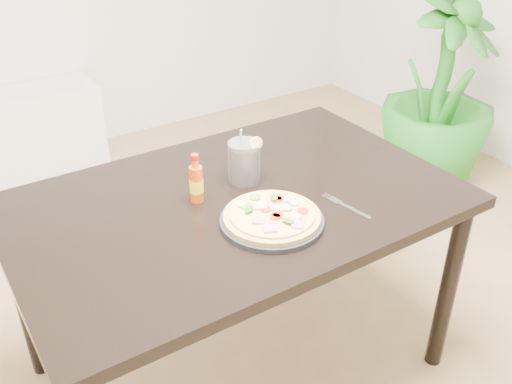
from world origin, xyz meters
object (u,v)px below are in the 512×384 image
pizza (272,215)px  fork (344,205)px  dining_table (236,219)px  hot_sauce_bottle (196,183)px  houseplant (441,89)px  plate (272,221)px  cola_cup (244,163)px

pizza → fork: 0.25m
dining_table → fork: size_ratio=7.43×
dining_table → hot_sauce_bottle: size_ratio=8.64×
pizza → hot_sauce_bottle: (-0.13, 0.23, 0.04)m
fork → houseplant: (1.45, 0.85, -0.18)m
pizza → fork: pizza is taller
hot_sauce_bottle → houseplant: 1.92m
plate → pizza: (0.00, 0.00, 0.02)m
cola_cup → houseplant: size_ratio=0.17×
dining_table → pizza: (0.02, -0.18, 0.11)m
pizza → hot_sauce_bottle: size_ratio=1.77×
pizza → cola_cup: cola_cup is taller
dining_table → fork: bearing=-41.8°
pizza → hot_sauce_bottle: hot_sauce_bottle is taller
plate → hot_sauce_bottle: 0.27m
cola_cup → fork: (0.17, -0.31, -0.06)m
houseplant → hot_sauce_bottle: bearing=-162.4°
hot_sauce_bottle → houseplant: (1.81, 0.58, -0.24)m
cola_cup → fork: cola_cup is taller
plate → houseplant: 1.88m
plate → pizza: bearing=30.6°
plate → pizza: pizza is taller
pizza → plate: bearing=-149.4°
dining_table → hot_sauce_bottle: hot_sauce_bottle is taller
plate → houseplant: size_ratio=0.27×
pizza → fork: (0.24, -0.05, -0.02)m
hot_sauce_bottle → fork: hot_sauce_bottle is taller
dining_table → fork: (0.26, -0.23, 0.09)m
plate → fork: 0.25m
pizza → houseplant: (1.69, 0.81, -0.21)m
houseplant → cola_cup: bearing=-161.4°
plate → houseplant: (1.69, 0.81, -0.19)m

